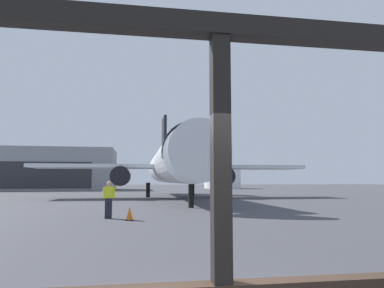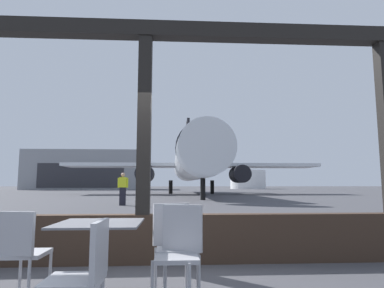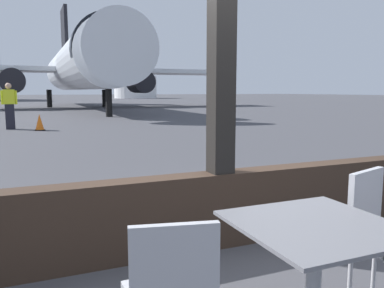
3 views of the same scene
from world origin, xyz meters
The scene contains 12 objects.
ground_plane centered at (0.00, 40.00, 0.00)m, with size 220.00×220.00×0.00m, color #424247.
window_frame centered at (0.00, 0.00, 1.26)m, with size 7.82×0.24×3.64m.
dining_table centered at (-0.27, -1.63, 0.45)m, with size 0.80×0.80×0.77m.
cafe_chair_window_left centered at (0.45, -1.39, 0.56)m, with size 0.48×0.48×0.93m.
cafe_chair_window_right centered at (-1.04, -1.55, 0.53)m, with size 0.46×0.46×0.88m.
cafe_chair_aisle_left centered at (-0.19, -2.43, 0.52)m, with size 0.41×0.41×0.87m.
cafe_chair_aisle_right centered at (0.50, -1.71, 0.55)m, with size 0.48×0.48×0.93m.
airplane centered at (2.59, 30.19, 3.49)m, with size 28.03×30.10×10.46m.
ground_crew_worker centered at (-2.24, 13.07, 0.90)m, with size 0.57×0.22×1.74m.
traffic_cone centered at (-1.24, 12.17, 0.29)m, with size 0.36×0.36×0.61m.
distant_hangar centered at (-17.24, 66.07, 3.91)m, with size 23.38×13.07×7.83m.
fuel_storage_tank centered at (18.01, 71.91, 2.13)m, with size 8.20×8.20×4.26m, color white.
Camera 2 is at (0.44, -4.94, 1.14)m, focal length 30.87 mm.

